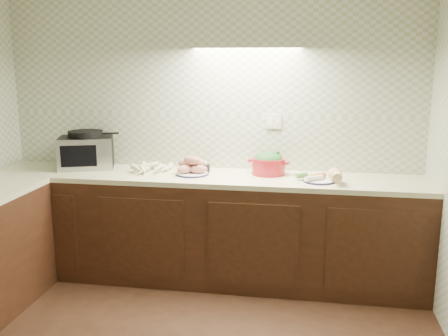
% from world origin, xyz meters
% --- Properties ---
extents(room, '(3.60, 3.60, 2.60)m').
position_xyz_m(room, '(0.00, 0.00, 1.63)').
color(room, black).
rests_on(room, ground).
extents(counter, '(3.60, 3.60, 0.90)m').
position_xyz_m(counter, '(-0.68, 0.68, 0.45)').
color(counter, black).
rests_on(counter, ground).
extents(toaster_oven, '(0.54, 0.48, 0.32)m').
position_xyz_m(toaster_oven, '(-1.07, 1.62, 1.05)').
color(toaster_oven, black).
rests_on(toaster_oven, counter).
extents(parsnip_pile, '(0.40, 0.35, 0.07)m').
position_xyz_m(parsnip_pile, '(-0.49, 1.56, 0.93)').
color(parsnip_pile, '#F4E9C2').
rests_on(parsnip_pile, counter).
extents(sweet_potato_plate, '(0.28, 0.28, 0.16)m').
position_xyz_m(sweet_potato_plate, '(-0.10, 1.51, 0.96)').
color(sweet_potato_plate, '#161640').
rests_on(sweet_potato_plate, counter).
extents(onion_bowl, '(0.16, 0.16, 0.12)m').
position_xyz_m(onion_bowl, '(-0.05, 1.62, 0.95)').
color(onion_bowl, black).
rests_on(onion_bowl, counter).
extents(dutch_oven, '(0.34, 0.32, 0.19)m').
position_xyz_m(dutch_oven, '(0.52, 1.62, 0.99)').
color(dutch_oven, '#AA1A24').
rests_on(dutch_oven, counter).
extents(veg_plate, '(0.38, 0.26, 0.12)m').
position_xyz_m(veg_plate, '(0.98, 1.42, 0.94)').
color(veg_plate, '#161640').
rests_on(veg_plate, counter).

